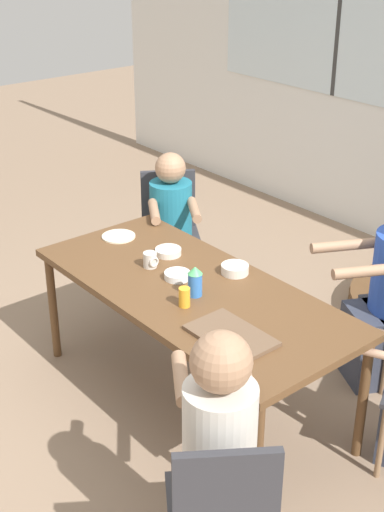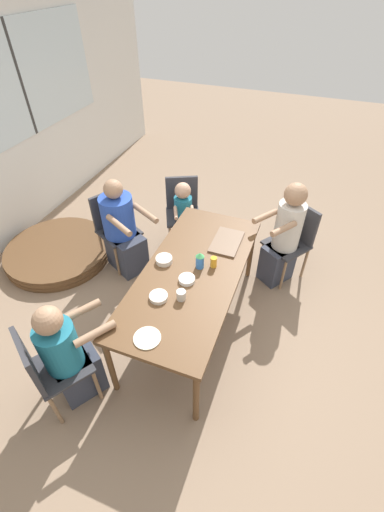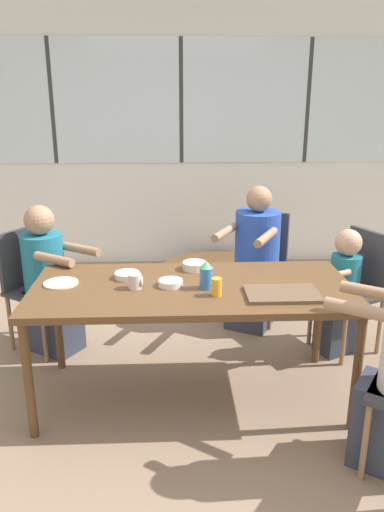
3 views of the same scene
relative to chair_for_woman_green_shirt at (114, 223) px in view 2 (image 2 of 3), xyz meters
The scene contains 19 objects.
ground_plane 1.44m from the chair_for_woman_green_shirt, 117.77° to the right, with size 16.00×16.00×0.00m, color #8C725B.
dining_table 1.35m from the chair_for_woman_green_shirt, 117.77° to the right, with size 1.86×0.82×0.73m.
chair_for_woman_green_shirt is the anchor object (origin of this frame).
chair_for_man_blue_shirt 1.81m from the chair_for_woman_green_shirt, 165.28° to the right, with size 0.55×0.55×0.87m.
chair_for_man_teal_shirt 2.01m from the chair_for_woman_green_shirt, 76.25° to the right, with size 0.56×0.56×0.87m.
chair_for_toddler 0.84m from the chair_for_woman_green_shirt, 46.12° to the right, with size 0.53×0.53×0.87m.
person_woman_green_shirt 0.17m from the chair_for_woman_green_shirt, 117.77° to the right, with size 0.61×0.73×1.11m.
person_man_blue_shirt 1.70m from the chair_for_woman_green_shirt, 161.18° to the right, with size 0.59×0.52×1.07m.
person_man_teal_shirt 1.89m from the chair_for_woman_green_shirt, 79.48° to the right, with size 0.57×0.52×1.20m.
person_toddler 0.81m from the chair_for_woman_green_shirt, 56.74° to the right, with size 0.43×0.35×0.91m.
food_tray_dark 1.38m from the chair_for_woman_green_shirt, 95.64° to the right, with size 0.40×0.26×0.02m.
coffee_mug 1.56m from the chair_for_woman_green_shirt, 127.93° to the right, with size 0.08×0.08×0.09m.
sippy_cup 1.38m from the chair_for_woman_green_shirt, 113.97° to the right, with size 0.08×0.08×0.16m.
juice_glass 1.45m from the chair_for_woman_green_shirt, 110.29° to the right, with size 0.06×0.06×0.10m.
bowl_white_shallow 1.42m from the chair_for_woman_green_shirt, 122.15° to the right, with size 0.14×0.14×0.04m.
bowl_cereal 1.47m from the chair_for_woman_green_shirt, 134.07° to the right, with size 0.15×0.15×0.04m.
bowl_fruit 1.11m from the chair_for_woman_green_shirt, 123.35° to the right, with size 0.15×0.15×0.05m.
plate_tortillas 1.80m from the chair_for_woman_green_shirt, 140.95° to the right, with size 0.20×0.20×0.01m.
folded_table_stack 0.87m from the chair_for_woman_green_shirt, 109.28° to the left, with size 1.25×1.25×0.15m.
Camera 2 is at (-2.01, -0.76, 2.81)m, focal length 24.00 mm.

